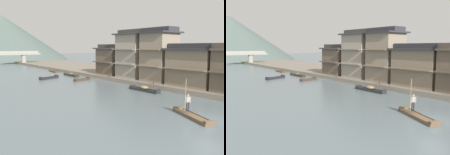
{
  "view_description": "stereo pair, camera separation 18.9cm",
  "coord_description": "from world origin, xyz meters",
  "views": [
    {
      "loc": [
        -19.03,
        -10.53,
        6.35
      ],
      "look_at": [
        2.48,
        16.83,
        1.81
      ],
      "focal_mm": 38.04,
      "sensor_mm": 36.0,
      "label": 1
    },
    {
      "loc": [
        -18.88,
        -10.64,
        6.35
      ],
      "look_at": [
        2.48,
        16.83,
        1.81
      ],
      "focal_mm": 38.04,
      "sensor_mm": 36.0,
      "label": 2
    }
  ],
  "objects": [
    {
      "name": "ground_plane",
      "position": [
        0.0,
        0.0,
        0.0
      ],
      "size": [
        400.0,
        400.0,
        0.0
      ],
      "primitive_type": "plane",
      "color": "slate"
    },
    {
      "name": "riverbank_right",
      "position": [
        16.66,
        30.0,
        0.34
      ],
      "size": [
        18.0,
        110.0,
        0.68
      ],
      "primitive_type": "cube",
      "color": "slate",
      "rests_on": "ground"
    },
    {
      "name": "boat_foreground_poled",
      "position": [
        -0.56,
        1.26,
        0.14
      ],
      "size": [
        2.9,
        5.03,
        0.43
      ],
      "color": "brown",
      "rests_on": "ground"
    },
    {
      "name": "boatman_person",
      "position": [
        -0.29,
        1.99,
        1.44
      ],
      "size": [
        0.52,
        0.37,
        3.04
      ],
      "color": "black",
      "rests_on": "boat_foreground_poled"
    },
    {
      "name": "boat_moored_nearest",
      "position": [
        5.33,
        12.94,
        0.27
      ],
      "size": [
        1.07,
        5.28,
        0.79
      ],
      "color": "#232326",
      "rests_on": "ground"
    },
    {
      "name": "boat_moored_second",
      "position": [
        6.18,
        45.35,
        0.12
      ],
      "size": [
        1.59,
        5.49,
        0.35
      ],
      "color": "brown",
      "rests_on": "ground"
    },
    {
      "name": "boat_moored_third",
      "position": [
        3.87,
        27.73,
        0.17
      ],
      "size": [
        3.72,
        1.53,
        0.51
      ],
      "color": "#423328",
      "rests_on": "ground"
    },
    {
      "name": "boat_moored_far",
      "position": [
        0.01,
        33.96,
        0.19
      ],
      "size": [
        4.5,
        2.46,
        0.56
      ],
      "color": "#232326",
      "rests_on": "ground"
    },
    {
      "name": "boat_midriver_drifting",
      "position": [
        5.58,
        35.12,
        0.23
      ],
      "size": [
        0.91,
        5.52,
        0.71
      ],
      "color": "#33281E",
      "rests_on": "ground"
    },
    {
      "name": "house_waterfront_second",
      "position": [
        11.59,
        8.93,
        3.68
      ],
      "size": [
        6.51,
        7.62,
        6.14
      ],
      "color": "#7F705B",
      "rests_on": "riverbank_right"
    },
    {
      "name": "house_waterfront_tall",
      "position": [
        11.08,
        15.31,
        5.0
      ],
      "size": [
        5.51,
        5.71,
        8.74
      ],
      "color": "gray",
      "rests_on": "riverbank_right"
    },
    {
      "name": "house_waterfront_narrow",
      "position": [
        11.34,
        21.4,
        4.99
      ],
      "size": [
        6.02,
        6.32,
        8.74
      ],
      "color": "gray",
      "rests_on": "riverbank_right"
    },
    {
      "name": "house_waterfront_far",
      "position": [
        11.03,
        27.84,
        3.69
      ],
      "size": [
        5.4,
        6.34,
        6.14
      ],
      "color": "brown",
      "rests_on": "riverbank_right"
    },
    {
      "name": "mooring_post_dock_mid",
      "position": [
        8.01,
        13.55,
        1.12
      ],
      "size": [
        0.2,
        0.2,
        0.87
      ],
      "primitive_type": "cylinder",
      "color": "#473828",
      "rests_on": "riverbank_right"
    },
    {
      "name": "mooring_post_dock_far",
      "position": [
        8.01,
        24.23,
        1.09
      ],
      "size": [
        0.2,
        0.2,
        0.82
      ],
      "primitive_type": "cylinder",
      "color": "#473828",
      "rests_on": "riverbank_right"
    },
    {
      "name": "hill_far_west",
      "position": [
        11.25,
        114.13,
        10.68
      ],
      "size": [
        62.36,
        62.36,
        21.36
      ],
      "primitive_type": "cone",
      "color": "#4C5B56",
      "rests_on": "ground"
    }
  ]
}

